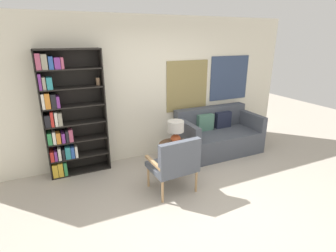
% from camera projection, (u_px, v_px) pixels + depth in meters
% --- Properties ---
extents(ground_plane, '(14.00, 14.00, 0.00)m').
position_uv_depth(ground_plane, '(197.00, 208.00, 3.73)').
color(ground_plane, '#B2A899').
extents(wall_back, '(6.40, 0.08, 2.70)m').
position_uv_depth(wall_back, '(148.00, 89.00, 5.05)').
color(wall_back, silver).
rests_on(wall_back, ground_plane).
extents(bookshelf, '(1.01, 0.30, 2.14)m').
position_uv_depth(bookshelf, '(66.00, 117.00, 4.38)').
color(bookshelf, black).
rests_on(bookshelf, ground_plane).
extents(armchair, '(0.71, 0.62, 0.90)m').
position_uv_depth(armchair, '(176.00, 162.00, 3.95)').
color(armchair, tan).
rests_on(armchair, ground_plane).
extents(couch, '(1.69, 0.91, 0.90)m').
position_uv_depth(couch, '(217.00, 136.00, 5.52)').
color(couch, '#474C56').
rests_on(couch, ground_plane).
extents(side_table, '(0.58, 0.58, 0.53)m').
position_uv_depth(side_table, '(175.00, 146.00, 4.63)').
color(side_table, brown).
rests_on(side_table, ground_plane).
extents(table_lamp, '(0.29, 0.29, 0.40)m').
position_uv_depth(table_lamp, '(176.00, 129.00, 4.61)').
color(table_lamp, '#C65128').
rests_on(table_lamp, side_table).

